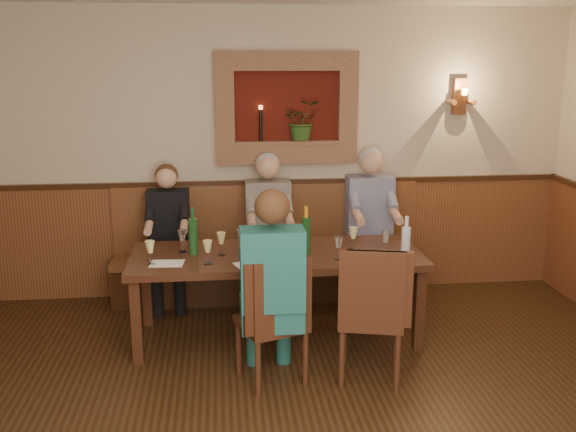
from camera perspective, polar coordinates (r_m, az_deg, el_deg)
name	(u,v)px	position (r m, az deg, el deg)	size (l,w,h in m)	color
room_shell	(308,147)	(3.27, 1.83, 6.15)	(6.04, 6.04, 2.82)	#C1B091
wainscoting	(307,379)	(3.69, 1.67, -14.32)	(6.02, 6.02, 1.15)	brown
wall_niche	(291,113)	(6.22, 0.26, 9.16)	(1.36, 0.30, 1.06)	#50120B
wall_sconce	(460,97)	(6.59, 15.01, 10.16)	(0.25, 0.20, 0.35)	brown
dining_table	(277,261)	(5.35, -1.01, -4.06)	(2.40, 0.90, 0.75)	#341B0F
bench	(268,265)	(6.35, -1.77, -4.40)	(3.00, 0.45, 1.11)	#381E0F
chair_near_left	(272,344)	(4.79, -1.39, -11.31)	(0.56, 0.56, 0.99)	#341B0F
chair_near_right	(370,339)	(4.86, 7.31, -10.82)	(0.56, 0.56, 1.04)	#341B0F
person_bench_left	(169,249)	(6.18, -10.51, -2.90)	(0.39, 0.48, 1.36)	black
person_bench_mid	(269,242)	(6.16, -1.71, -2.30)	(0.43, 0.53, 1.45)	#544E4D
person_bench_right	(371,237)	(6.31, 7.36, -1.86)	(0.45, 0.55, 1.49)	navy
person_chair_front	(272,304)	(4.63, -1.47, -7.82)	(0.44, 0.54, 1.47)	#184857
spittoon_bucket	(256,245)	(5.16, -2.89, -2.58)	(0.20, 0.20, 0.22)	red
wine_bottle_green_a	(306,235)	(5.25, 1.61, -1.67)	(0.09, 0.09, 0.40)	#19471E
wine_bottle_green_b	(193,235)	(5.30, -8.43, -1.71)	(0.09, 0.09, 0.39)	#19471E
water_bottle	(406,244)	(5.10, 10.41, -2.49)	(0.08, 0.08, 0.38)	silver
tasting_sheet_a	(167,263)	(5.14, -10.71, -4.16)	(0.26, 0.18, 0.00)	white
tasting_sheet_b	(267,257)	(5.21, -1.86, -3.68)	(0.29, 0.21, 0.00)	white
tasting_sheet_c	(385,256)	(5.28, 8.60, -3.58)	(0.26, 0.18, 0.00)	white
tasting_sheet_d	(252,264)	(5.04, -3.24, -4.30)	(0.26, 0.18, 0.00)	white
wine_glass_0	(150,253)	(5.12, -12.14, -3.21)	(0.08, 0.08, 0.19)	#EFEC8F
wine_glass_1	(182,241)	(5.39, -9.37, -2.20)	(0.08, 0.08, 0.19)	white
wine_glass_2	(208,252)	(5.05, -7.14, -3.22)	(0.08, 0.08, 0.19)	#EFEC8F
wine_glass_3	(241,240)	(5.35, -4.17, -2.16)	(0.08, 0.08, 0.19)	white
wine_glass_4	(268,247)	(5.14, -1.76, -2.82)	(0.08, 0.08, 0.19)	#EFEC8F
wine_glass_5	(302,238)	(5.40, 1.29, -1.99)	(0.08, 0.08, 0.19)	#EFEC8F
wine_glass_6	(339,248)	(5.15, 4.51, -2.82)	(0.08, 0.08, 0.19)	white
wine_glass_7	(353,238)	(5.42, 5.82, -1.98)	(0.08, 0.08, 0.19)	#EFEC8F
wine_glass_8	(386,243)	(5.33, 8.67, -2.35)	(0.08, 0.08, 0.19)	white
wine_glass_9	(261,251)	(5.04, -2.39, -3.17)	(0.08, 0.08, 0.19)	#EFEC8F
wine_glass_10	(221,244)	(5.27, -5.94, -2.48)	(0.08, 0.08, 0.19)	#EFEC8F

